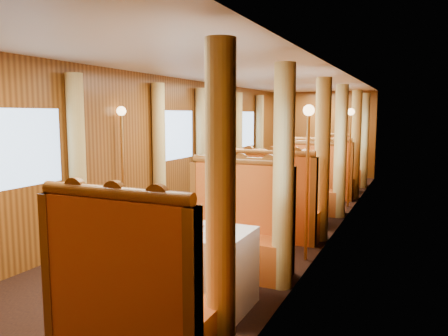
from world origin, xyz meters
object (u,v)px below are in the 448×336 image
Objects in this scene: table_near at (195,268)px; steward at (221,167)px; tea_tray at (185,229)px; banquette_mid_fwd at (274,211)px; banquette_mid_aft at (307,189)px; banquette_near_fwd at (131,305)px; rose_vase_far at (331,152)px; banquette_near_aft at (236,236)px; teapot_left at (171,223)px; table_far at (332,175)px; banquette_far_aft at (339,168)px; passenger at (304,174)px; banquette_far_fwd at (323,179)px; teapot_back at (188,219)px; teapot_right at (185,224)px; fruit_plate at (214,234)px; rose_vase_mid at (293,169)px; table_mid at (293,201)px.

steward is at bearing 111.31° from table_near.
steward is (-1.45, 3.97, 0.09)m from tea_tray.
banquette_mid_aft is at bearing 90.00° from banquette_mid_fwd.
banquette_near_fwd is 3.72× the size of rose_vase_far.
banquette_near_aft reaches higher than teapot_left.
tea_tray is at bearing 13.88° from steward.
table_far is 0.78× the size of banquette_far_aft.
rose_vase_far is at bearing 89.59° from tea_tray.
passenger is (0.03, -2.78, -0.19)m from rose_vase_far.
table_near is at bearing 32.83° from teapot_left.
teapot_left is at bearing -154.53° from table_near.
banquette_near_aft and banquette_far_fwd have the same top height.
teapot_back is (-0.13, -0.91, 0.39)m from banquette_near_aft.
passenger is (-0.00, -0.28, 0.32)m from banquette_mid_aft.
tea_tray is (-0.08, -7.05, 0.38)m from table_far.
banquette_far_fwd is at bearing 90.00° from table_near.
banquette_near_aft is 3.94× the size of tea_tray.
banquette_mid_fwd is 3.50m from banquette_far_fwd.
teapot_left is 0.91× the size of teapot_right.
banquette_mid_aft is 4.66m from fruit_plate.
banquette_near_fwd is 3.94× the size of tea_tray.
banquette_near_fwd and banquette_far_fwd have the same top height.
banquette_mid_fwd reaches higher than rose_vase_mid.
banquette_far_aft is at bearing 90.00° from table_near.
table_mid is 1.38× the size of passenger.
steward is 2.22× the size of passenger.
steward is 1.56m from passenger.
banquette_far_fwd reaches higher than tea_tray.
table_mid is at bearing 102.09° from rose_vase_mid.
teapot_left is (-0.20, -4.61, 0.39)m from banquette_mid_aft.
teapot_left is (-0.20, -2.58, 0.39)m from banquette_mid_fwd.
banquette_near_aft is 3.31m from steward.
banquette_far_aft is 4.39m from steward.
teapot_right is at bearing 8.39° from teapot_left.
banquette_far_fwd is 0.79× the size of steward.
table_mid is 0.78× the size of banquette_far_fwd.
rose_vase_mid is at bearing 89.86° from table_near.
banquette_near_aft is 3.24m from passenger.
banquette_near_fwd is 8.05m from rose_vase_far.
tea_tray is (-0.08, -6.04, 0.33)m from banquette_far_fwd.
table_mid is 3.62m from teapot_right.
teapot_back is 0.45m from fruit_plate.
table_mid is 1.00× the size of table_far.
tea_tray is (-0.08, -2.54, 0.33)m from banquette_mid_fwd.
passenger is (-0.00, 3.22, 0.32)m from banquette_near_aft.
table_far is 2.92× the size of rose_vase_far.
rose_vase_far is at bearing 90.43° from table_mid.
table_mid is 3.43m from teapot_back.
banquette_mid_fwd is 1.76× the size of passenger.
teapot_left is 3.57m from rose_vase_mid.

